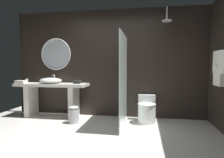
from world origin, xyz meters
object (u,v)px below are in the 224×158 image
object	(u,v)px
tissue_box	(77,82)
rain_shower_head	(167,20)
toilet	(147,110)
folded_hand_towel	(21,82)
vessel_sink	(51,80)
hanging_bathrobe	(220,66)
tumbler_cup	(27,81)
waste_bin	(74,114)
round_wall_mirror	(56,54)

from	to	relation	value
tissue_box	rain_shower_head	size ratio (longest dim) A/B	0.53
toilet	folded_hand_towel	world-z (taller)	folded_hand_towel
vessel_sink	toilet	bearing A→B (deg)	-1.65
hanging_bathrobe	toilet	distance (m)	1.70
tumbler_cup	toilet	xyz separation A→B (m)	(2.97, -0.08, -0.60)
tissue_box	toilet	xyz separation A→B (m)	(1.64, -0.09, -0.59)
tissue_box	rain_shower_head	distance (m)	2.45
tissue_box	toilet	distance (m)	1.75
tumbler_cup	tissue_box	world-z (taller)	tumbler_cup
tissue_box	hanging_bathrobe	distance (m)	3.02
vessel_sink	waste_bin	size ratio (longest dim) A/B	1.44
round_wall_mirror	waste_bin	xyz separation A→B (m)	(0.72, -0.68, -1.35)
vessel_sink	waste_bin	bearing A→B (deg)	-29.60
vessel_sink	hanging_bathrobe	bearing A→B (deg)	-9.53
tissue_box	vessel_sink	bearing A→B (deg)	-178.07
rain_shower_head	hanging_bathrobe	size ratio (longest dim) A/B	0.45
hanging_bathrobe	folded_hand_towel	world-z (taller)	hanging_bathrobe
toilet	folded_hand_towel	distance (m)	3.06
vessel_sink	round_wall_mirror	world-z (taller)	round_wall_mirror
tissue_box	round_wall_mirror	world-z (taller)	round_wall_mirror
round_wall_mirror	toilet	distance (m)	2.64
tissue_box	hanging_bathrobe	world-z (taller)	hanging_bathrobe
rain_shower_head	tumbler_cup	bearing A→B (deg)	178.59
hanging_bathrobe	waste_bin	distance (m)	3.05
tumbler_cup	waste_bin	xyz separation A→B (m)	(1.40, -0.44, -0.68)
waste_bin	rain_shower_head	bearing A→B (deg)	10.27
waste_bin	toilet	bearing A→B (deg)	12.71
tissue_box	round_wall_mirror	xyz separation A→B (m)	(-0.64, 0.23, 0.68)
folded_hand_towel	waste_bin	bearing A→B (deg)	-10.33
tumbler_cup	round_wall_mirror	distance (m)	0.98
tumbler_cup	hanging_bathrobe	size ratio (longest dim) A/B	0.15
tissue_box	folded_hand_towel	xyz separation A→B (m)	(-1.36, -0.18, -0.00)
tumbler_cup	toilet	bearing A→B (deg)	-1.62
round_wall_mirror	rain_shower_head	size ratio (longest dim) A/B	2.56
tumbler_cup	round_wall_mirror	size ratio (longest dim) A/B	0.13
vessel_sink	rain_shower_head	size ratio (longest dim) A/B	1.73
tissue_box	round_wall_mirror	bearing A→B (deg)	160.18
vessel_sink	folded_hand_towel	world-z (taller)	vessel_sink
tumbler_cup	rain_shower_head	distance (m)	3.62
tissue_box	waste_bin	bearing A→B (deg)	-80.58
rain_shower_head	waste_bin	distance (m)	2.85
vessel_sink	rain_shower_head	bearing A→B (deg)	-1.38
hanging_bathrobe	folded_hand_towel	xyz separation A→B (m)	(-4.29, 0.44, -0.39)
vessel_sink	waste_bin	xyz separation A→B (m)	(0.74, -0.42, -0.70)
rain_shower_head	round_wall_mirror	bearing A→B (deg)	173.20
tissue_box	rain_shower_head	bearing A→B (deg)	-2.47
waste_bin	folded_hand_towel	world-z (taller)	folded_hand_towel
folded_hand_towel	tissue_box	bearing A→B (deg)	7.60
toilet	folded_hand_towel	bearing A→B (deg)	-178.23
vessel_sink	toilet	world-z (taller)	vessel_sink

